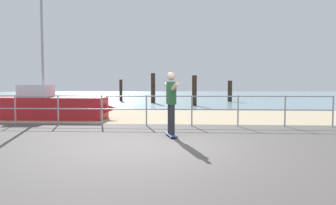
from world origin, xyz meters
TOP-DOWN VIEW (x-y plane):
  - ground_plane at (0.00, -1.00)m, footprint 24.00×10.00m
  - beach_strip at (0.00, 7.00)m, footprint 24.00×6.00m
  - sea_surface at (0.00, 35.00)m, footprint 72.00×50.00m
  - railing_fence at (-1.48, 3.60)m, footprint 13.85×0.05m
  - sailboat at (-4.71, 5.43)m, footprint 4.97×1.49m
  - skateboard at (0.24, 1.46)m, footprint 0.40×0.82m
  - skateboarder at (0.24, 1.46)m, footprint 0.46×1.42m
  - groyne_post_0 at (-5.02, 19.40)m, footprint 0.27×0.27m
  - groyne_post_1 at (-1.93, 16.69)m, footprint 0.33×0.33m
  - groyne_post_2 at (1.17, 13.80)m, footprint 0.32×0.32m
  - groyne_post_3 at (4.26, 19.12)m, footprint 0.36×0.36m

SIDE VIEW (x-z plane):
  - ground_plane at x=0.00m, z-range -0.02..0.02m
  - beach_strip at x=0.00m, z-range -0.02..0.02m
  - sea_surface at x=0.00m, z-range -0.02..0.02m
  - skateboard at x=0.24m, z-range 0.03..0.11m
  - sailboat at x=-4.71m, z-range -1.92..2.96m
  - railing_fence at x=-1.48m, z-range 0.17..1.22m
  - groyne_post_3 at x=4.26m, z-range 0.00..1.76m
  - groyne_post_0 at x=-5.02m, z-range 0.00..1.87m
  - skateboarder at x=0.24m, z-range 0.19..1.84m
  - groyne_post_2 at x=1.17m, z-range 0.00..2.04m
  - groyne_post_1 at x=-1.93m, z-range 0.00..2.30m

